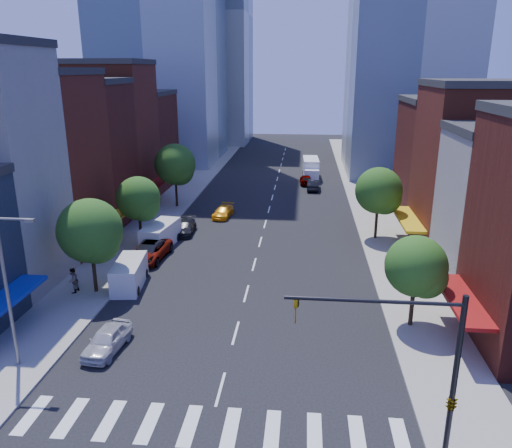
# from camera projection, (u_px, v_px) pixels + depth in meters

# --- Properties ---
(ground) EXTENTS (220.00, 220.00, 0.00)m
(ground) POSITION_uv_depth(u_px,v_px,m) (220.00, 389.00, 26.85)
(ground) COLOR black
(ground) RESTS_ON ground
(sidewalk_left) EXTENTS (5.00, 120.00, 0.15)m
(sidewalk_left) POSITION_uv_depth(u_px,v_px,m) (177.00, 198.00, 65.99)
(sidewalk_left) COLOR gray
(sidewalk_left) RESTS_ON ground
(sidewalk_right) EXTENTS (5.00, 120.00, 0.15)m
(sidewalk_right) POSITION_uv_depth(u_px,v_px,m) (369.00, 203.00, 63.67)
(sidewalk_right) COLOR gray
(sidewalk_right) RESTS_ON ground
(crosswalk) EXTENTS (19.00, 3.00, 0.01)m
(crosswalk) POSITION_uv_depth(u_px,v_px,m) (210.00, 427.00, 24.00)
(crosswalk) COLOR silver
(crosswalk) RESTS_ON ground
(bldg_left_2) EXTENTS (12.00, 9.00, 16.00)m
(bldg_left_2) POSITION_uv_depth(u_px,v_px,m) (30.00, 165.00, 45.90)
(bldg_left_2) COLOR #5F2416
(bldg_left_2) RESTS_ON ground
(bldg_left_3) EXTENTS (12.00, 8.00, 15.00)m
(bldg_left_3) POSITION_uv_depth(u_px,v_px,m) (72.00, 155.00, 54.12)
(bldg_left_3) COLOR #4A1612
(bldg_left_3) RESTS_ON ground
(bldg_left_4) EXTENTS (12.00, 9.00, 17.00)m
(bldg_left_4) POSITION_uv_depth(u_px,v_px,m) (102.00, 136.00, 61.90)
(bldg_left_4) COLOR #5F2416
(bldg_left_4) RESTS_ON ground
(bldg_left_5) EXTENTS (12.00, 10.00, 13.00)m
(bldg_left_5) POSITION_uv_depth(u_px,v_px,m) (129.00, 142.00, 71.52)
(bldg_left_5) COLOR #4A1612
(bldg_left_5) RESTS_ON ground
(bldg_right_2) EXTENTS (12.00, 10.00, 15.00)m
(bldg_right_2) POSITION_uv_depth(u_px,v_px,m) (489.00, 172.00, 45.46)
(bldg_right_2) COLOR #5F2416
(bldg_right_2) RESTS_ON ground
(bldg_right_3) EXTENTS (12.00, 10.00, 13.00)m
(bldg_right_3) POSITION_uv_depth(u_px,v_px,m) (457.00, 163.00, 55.26)
(bldg_right_3) COLOR #4A1612
(bldg_right_3) RESTS_ON ground
(tower_far_w) EXTENTS (18.00, 18.00, 56.00)m
(tower_far_w) POSITION_uv_depth(u_px,v_px,m) (208.00, 14.00, 110.44)
(tower_far_w) COLOR #9EA5AD
(tower_far_w) RESTS_ON ground
(traffic_signal) EXTENTS (7.24, 2.24, 8.00)m
(traffic_signal) POSITION_uv_depth(u_px,v_px,m) (440.00, 384.00, 20.41)
(traffic_signal) COLOR black
(traffic_signal) RESTS_ON sidewalk_right
(streetlight) EXTENTS (2.25, 0.25, 9.00)m
(streetlight) POSITION_uv_depth(u_px,v_px,m) (9.00, 283.00, 27.33)
(streetlight) COLOR slate
(streetlight) RESTS_ON sidewalk_left
(tree_left_near) EXTENTS (4.80, 4.80, 7.30)m
(tree_left_near) POSITION_uv_depth(u_px,v_px,m) (92.00, 233.00, 36.83)
(tree_left_near) COLOR black
(tree_left_near) RESTS_ON sidewalk_left
(tree_left_mid) EXTENTS (4.20, 4.20, 6.65)m
(tree_left_mid) POSITION_uv_depth(u_px,v_px,m) (140.00, 200.00, 47.39)
(tree_left_mid) COLOR black
(tree_left_mid) RESTS_ON sidewalk_left
(tree_left_far) EXTENTS (5.00, 5.00, 7.75)m
(tree_left_far) POSITION_uv_depth(u_px,v_px,m) (176.00, 166.00, 60.49)
(tree_left_far) COLOR black
(tree_left_far) RESTS_ON sidewalk_left
(tree_right_near) EXTENTS (4.00, 4.00, 6.20)m
(tree_right_near) POSITION_uv_depth(u_px,v_px,m) (418.00, 269.00, 32.04)
(tree_right_near) COLOR black
(tree_right_near) RESTS_ON sidewalk_right
(tree_right_far) EXTENTS (4.60, 4.60, 7.20)m
(tree_right_far) POSITION_uv_depth(u_px,v_px,m) (380.00, 193.00, 48.94)
(tree_right_far) COLOR black
(tree_right_far) RESTS_ON sidewalk_right
(parked_car_front) EXTENTS (2.15, 4.47, 1.47)m
(parked_car_front) POSITION_uv_depth(u_px,v_px,m) (107.00, 340.00, 30.34)
(parked_car_front) COLOR #BCBBC0
(parked_car_front) RESTS_ON ground
(parked_car_second) EXTENTS (2.28, 4.98, 1.58)m
(parked_car_second) POSITION_uv_depth(u_px,v_px,m) (150.00, 251.00, 44.84)
(parked_car_second) COLOR black
(parked_car_second) RESTS_ON ground
(parked_car_third) EXTENTS (3.09, 6.00, 1.62)m
(parked_car_third) POSITION_uv_depth(u_px,v_px,m) (150.00, 251.00, 44.87)
(parked_car_third) COLOR #999999
(parked_car_third) RESTS_ON ground
(parked_car_rear) EXTENTS (2.06, 4.64, 1.32)m
(parked_car_rear) POSITION_uv_depth(u_px,v_px,m) (185.00, 227.00, 52.03)
(parked_car_rear) COLOR black
(parked_car_rear) RESTS_ON ground
(cargo_van_near) EXTENTS (2.58, 5.20, 2.13)m
(cargo_van_near) POSITION_uv_depth(u_px,v_px,m) (129.00, 274.00, 39.13)
(cargo_van_near) COLOR silver
(cargo_van_near) RESTS_ON ground
(cargo_van_far) EXTENTS (2.83, 5.57, 2.27)m
(cargo_van_far) POSITION_uv_depth(u_px,v_px,m) (160.00, 235.00, 48.07)
(cargo_van_far) COLOR silver
(cargo_van_far) RESTS_ON ground
(taxi) EXTENTS (2.30, 4.56, 1.27)m
(taxi) POSITION_uv_depth(u_px,v_px,m) (223.00, 212.00, 57.81)
(taxi) COLOR #FFA90D
(taxi) RESTS_ON ground
(traffic_car_oncoming) EXTENTS (1.84, 4.71, 1.53)m
(traffic_car_oncoming) POSITION_uv_depth(u_px,v_px,m) (313.00, 185.00, 70.76)
(traffic_car_oncoming) COLOR black
(traffic_car_oncoming) RESTS_ON ground
(traffic_car_far) EXTENTS (1.93, 4.37, 1.46)m
(traffic_car_far) POSITION_uv_depth(u_px,v_px,m) (306.00, 179.00, 74.17)
(traffic_car_far) COLOR #999999
(traffic_car_far) RESTS_ON ground
(box_truck) EXTENTS (2.62, 7.75, 3.09)m
(box_truck) POSITION_uv_depth(u_px,v_px,m) (311.00, 169.00, 77.93)
(box_truck) COLOR white
(box_truck) RESTS_ON ground
(pedestrian_far) EXTENTS (0.89, 1.06, 1.96)m
(pedestrian_far) POSITION_uv_depth(u_px,v_px,m) (73.00, 280.00, 37.83)
(pedestrian_far) COLOR #999999
(pedestrian_far) RESTS_ON sidewalk_left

